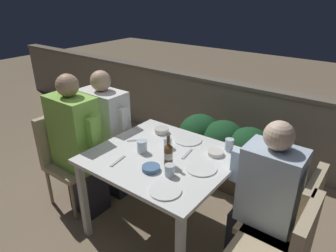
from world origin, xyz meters
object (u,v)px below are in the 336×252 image
Objects in this scene: chair_right_far at (291,219)px; potted_plant at (118,126)px; person_green_blouse at (78,146)px; person_blue_shirt at (263,198)px; beer_bottle at (168,154)px; chair_left_near at (66,151)px; person_white_polo at (108,134)px; chair_left_far at (95,137)px.

chair_right_far reaches higher than potted_plant.
chair_right_far is at bearing 11.09° from person_green_blouse.
beer_bottle is (-0.64, -0.24, 0.24)m from person_blue_shirt.
chair_left_near is 0.69× the size of person_green_blouse.
chair_right_far is 0.75× the size of person_blue_shirt.
person_white_polo reaches higher than person_blue_shirt.
person_blue_shirt is (1.75, 0.34, 0.07)m from chair_left_near.
person_green_blouse is at bearing -64.31° from potted_plant.
chair_right_far is at bearing 15.85° from beer_bottle.
chair_left_far is 1.77m from person_blue_shirt.
beer_bottle is 1.61m from potted_plant.
beer_bottle is at bearing 5.43° from chair_left_near.
person_green_blouse is at bearing -173.41° from beer_bottle.
beer_bottle reaches higher than chair_right_far.
chair_left_far is 1.97m from chair_right_far.
chair_left_far is (-0.01, 0.36, 0.00)m from chair_left_near.
person_white_polo is 1.90× the size of potted_plant.
chair_right_far is 2.25m from potted_plant.
chair_left_near is at bearing 180.00° from person_green_blouse.
chair_left_near is 3.73× the size of beer_bottle.
chair_left_far is (-0.21, 0.36, -0.12)m from person_green_blouse.
chair_right_far is (1.97, -0.02, 0.00)m from chair_left_far.
chair_left_far is at bearing -180.00° from person_white_polo.
beer_bottle reaches higher than chair_left_far.
person_green_blouse reaches higher than person_blue_shirt.
beer_bottle is (0.93, -0.25, 0.22)m from person_white_polo.
person_green_blouse is at bearing -59.44° from chair_left_far.
chair_right_far is 1.36× the size of potted_plant.
chair_left_near is 1.16m from beer_bottle.
chair_left_near is at bearing -168.89° from person_blue_shirt.
potted_plant is at bearing 166.22° from chair_right_far.
person_blue_shirt is (-0.20, 0.00, 0.07)m from chair_right_far.
potted_plant is (-0.42, 0.88, -0.24)m from person_green_blouse.
person_blue_shirt is 0.72m from beer_bottle.
chair_left_far is 0.71× the size of person_white_polo.
chair_right_far is (1.95, 0.34, 0.00)m from chair_left_near.
beer_bottle is 0.36× the size of potted_plant.
person_blue_shirt is (1.57, -0.02, -0.02)m from person_white_polo.
person_green_blouse is at bearing -168.91° from chair_right_far.
person_green_blouse reaches higher than chair_left_far.
chair_left_near and chair_left_far have the same top height.
person_blue_shirt is at bearing -0.56° from person_white_polo.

